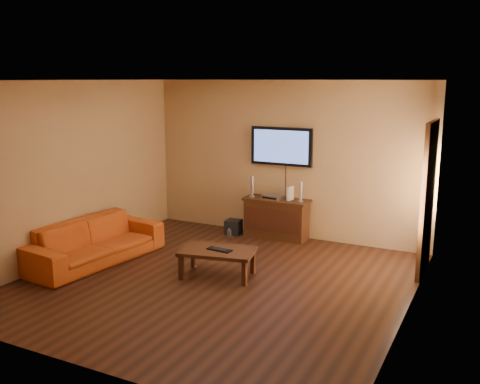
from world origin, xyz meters
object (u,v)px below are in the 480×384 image
Objects in this scene: game_console at (290,193)px; media_console at (276,218)px; speaker_right at (301,193)px; sofa at (94,235)px; television at (281,146)px; coffee_table at (218,253)px; speaker_left at (252,187)px; av_receiver at (273,197)px; subwoofer at (233,227)px; bottle at (229,235)px; keyboard at (220,250)px.

media_console is at bearing -168.21° from game_console.
media_console is at bearing 178.81° from speaker_right.
game_console is at bearing -35.82° from sofa.
television reaches higher than speaker_right.
television reaches higher than coffee_table.
speaker_left is (-0.45, -0.21, -0.72)m from television.
speaker_left is at bearing -172.94° from av_receiver.
speaker_left is at bearing -178.54° from speaker_right.
speaker_right is (0.44, -0.01, 0.50)m from media_console.
speaker_right is 1.41m from subwoofer.
subwoofer is (-0.32, -0.10, -0.73)m from speaker_left.
speaker_left is (1.51, 2.34, 0.44)m from sofa.
subwoofer is 0.37m from bottle.
game_console is at bearing 4.32° from speaker_left.
keyboard is at bearing -75.26° from sofa.
keyboard is at bearing -89.24° from television.
television reaches higher than sofa.
coffee_table is 2.08m from av_receiver.
media_console is 3.50× the size of av_receiver.
television is 0.99× the size of coffee_table.
coffee_table is at bearing -73.01° from subwoofer.
keyboard is at bearing -89.18° from media_console.
sofa reaches higher than media_console.
media_console is at bearing 38.63° from av_receiver.
game_console is at bearing 84.31° from keyboard.
television is at bearing 44.78° from bottle.
subwoofer is (-0.77, -0.31, -1.45)m from television.
subwoofer is 0.70× the size of keyboard.
television reaches higher than keyboard.
sofa is 2.82m from speaker_left.
sofa is 2.55m from subwoofer.
speaker_left reaches higher than sofa.
sofa is at bearing -124.51° from bottle.
coffee_table is at bearing -74.71° from sofa.
speaker_right is (0.44, -0.19, -0.73)m from television.
bottle is (-0.91, -0.50, -0.71)m from game_console.
coffee_table is at bearing -102.22° from speaker_right.
sofa is at bearing -122.51° from subwoofer.
coffee_table is at bearing -90.24° from media_console.
coffee_table is 0.52× the size of sofa.
keyboard reaches higher than coffee_table.
speaker_right is at bearing 1.58° from subwoofer.
coffee_table reaches higher than bottle.
media_console is at bearing 35.94° from bottle.
television is at bearing 156.88° from speaker_right.
sofa is 2.01m from keyboard.
speaker_right is at bearing -1.19° from media_console.
subwoofer is (-1.21, -0.13, -0.72)m from speaker_right.
bottle is (0.10, -0.35, -0.03)m from subwoofer.
television is 0.82m from game_console.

